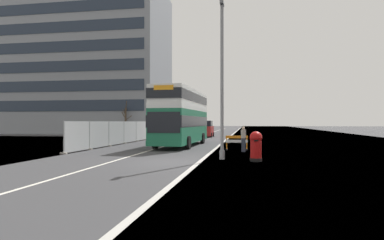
{
  "coord_description": "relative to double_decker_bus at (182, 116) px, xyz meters",
  "views": [
    {
      "loc": [
        4.08,
        -16.4,
        2.08
      ],
      "look_at": [
        0.02,
        7.17,
        2.2
      ],
      "focal_mm": 30.58,
      "sensor_mm": 36.0,
      "label": 1
    }
  ],
  "objects": [
    {
      "name": "construction_site_fence",
      "position": [
        -5.96,
        0.02,
        -1.5
      ],
      "size": [
        0.44,
        17.2,
        2.16
      ],
      "color": "#A8AAAD",
      "rests_on": "ground"
    },
    {
      "name": "backdrop_office_block",
      "position": [
        -25.17,
        28.83,
        10.38
      ],
      "size": [
        31.45,
        15.02,
        25.82
      ],
      "color": "gray",
      "rests_on": "ground"
    },
    {
      "name": "lamppost_foreground",
      "position": [
        4.21,
        -9.6,
        1.59
      ],
      "size": [
        0.29,
        0.7,
        8.72
      ],
      "color": "gray",
      "rests_on": "ground"
    },
    {
      "name": "double_decker_bus",
      "position": [
        0.0,
        0.0,
        0.0
      ],
      "size": [
        3.12,
        11.22,
        4.76
      ],
      "color": "#196042",
      "rests_on": "ground"
    },
    {
      "name": "bare_tree_far_verge_near",
      "position": [
        -14.14,
        25.5,
        -0.3
      ],
      "size": [
        2.78,
        2.98,
        4.61
      ],
      "color": "#4C3D2D",
      "rests_on": "ground"
    },
    {
      "name": "car_receding_mid",
      "position": [
        -3.24,
        23.37,
        -1.48
      ],
      "size": [
        2.04,
        3.87,
        2.26
      ],
      "color": "gray",
      "rests_on": "ground"
    },
    {
      "name": "roadworks_barrier",
      "position": [
        4.8,
        -3.42,
        -1.88
      ],
      "size": [
        1.64,
        0.61,
        1.06
      ],
      "color": "orange",
      "rests_on": "ground"
    },
    {
      "name": "pedestrian_at_kerb",
      "position": [
        5.31,
        -4.81,
        -1.66
      ],
      "size": [
        0.34,
        0.34,
        1.74
      ],
      "color": "#2D3342",
      "rests_on": "ground"
    },
    {
      "name": "car_receding_far",
      "position": [
        -3.45,
        32.03,
        -1.53
      ],
      "size": [
        1.99,
        4.5,
        2.12
      ],
      "color": "maroon",
      "rests_on": "ground"
    },
    {
      "name": "ground",
      "position": [
        2.06,
        -11.11,
        -2.58
      ],
      "size": [
        140.0,
        280.0,
        0.1
      ],
      "color": "#38383A"
    },
    {
      "name": "red_pillar_postbox",
      "position": [
        6.03,
        -10.22,
        -1.67
      ],
      "size": [
        0.65,
        0.65,
        1.57
      ],
      "color": "black",
      "rests_on": "ground"
    },
    {
      "name": "bare_tree_far_verge_mid",
      "position": [
        -13.25,
        20.92,
        0.01
      ],
      "size": [
        2.01,
        2.41,
        5.27
      ],
      "color": "#4C3D2D",
      "rests_on": "ground"
    },
    {
      "name": "car_oncoming_near",
      "position": [
        -0.02,
        16.38,
        -1.5
      ],
      "size": [
        1.95,
        4.11,
        2.21
      ],
      "color": "maroon",
      "rests_on": "ground"
    }
  ]
}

